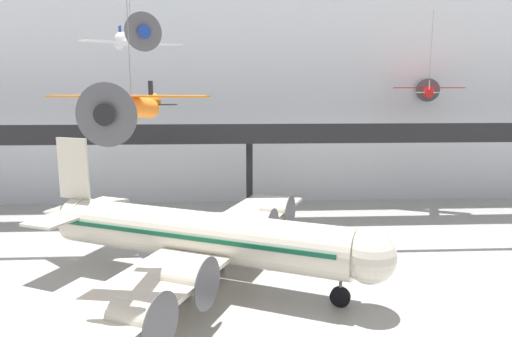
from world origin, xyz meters
The scene contains 6 objects.
hangar_back_wall centered at (0.00, 37.00, 13.27)m, with size 140.00×3.00×26.55m.
mezzanine_walkway centered at (0.00, 28.00, 8.60)m, with size 110.00×3.20×10.27m.
airliner_silver_main centered at (-4.51, 11.99, 3.51)m, with size 26.32×30.94×10.05m.
suspended_plane_red_highwing centered at (20.41, 31.90, 13.42)m, with size 7.55×6.53×10.13m.
suspended_plane_white_twin centered at (-10.54, 22.22, 18.00)m, with size 8.36×7.48×5.76m.
suspended_plane_orange_highwing centered at (-7.27, 5.85, 12.91)m, with size 8.68×7.14×11.25m.
Camera 1 is at (-1.91, -19.23, 13.85)m, focal length 32.00 mm.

